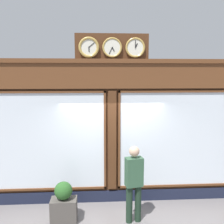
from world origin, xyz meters
TOP-DOWN VIEW (x-y plane):
  - shop_facade at (0.00, -0.13)m, footprint 6.39×0.42m
  - pedestrian at (-0.41, 0.96)m, footprint 0.40×0.29m
  - planter_box at (1.10, 0.85)m, footprint 0.56×0.36m
  - planter_shrub at (1.10, 0.85)m, footprint 0.39×0.39m

SIDE VIEW (x-z plane):
  - planter_box at x=1.10m, z-range 0.00..0.51m
  - planter_shrub at x=1.10m, z-range 0.51..0.90m
  - pedestrian at x=-0.41m, z-range 0.09..1.78m
  - shop_facade at x=0.00m, z-range -0.26..3.86m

